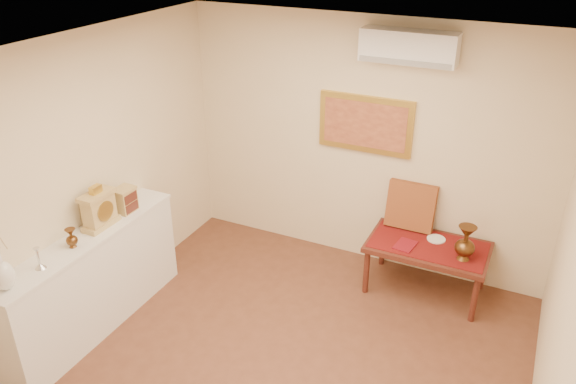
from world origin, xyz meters
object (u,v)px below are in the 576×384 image
Objects in this scene: brass_urn_tall at (466,239)px; wooden_chest at (125,200)px; mantel_clock at (99,209)px; display_ledge at (94,282)px; low_table at (428,251)px.

brass_urn_tall is 1.79× the size of wooden_chest.
brass_urn_tall is at bearing 27.12° from mantel_clock.
brass_urn_tall is 3.52m from display_ledge.
brass_urn_tall reaches higher than low_table.
low_table is at bearing 162.30° from brass_urn_tall.
brass_urn_tall is at bearing 30.19° from display_ledge.
mantel_clock is at bearing -92.74° from wooden_chest.
mantel_clock reaches higher than low_table.
brass_urn_tall is at bearing 22.15° from wooden_chest.
display_ledge is 0.81m from wooden_chest.
display_ledge is 3.27m from low_table.
wooden_chest is at bearing 88.22° from display_ledge.
mantel_clock is (-3.03, -1.55, 0.38)m from brass_urn_tall.
wooden_chest is 3.04m from low_table.
brass_urn_tall is at bearing -17.70° from low_table.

